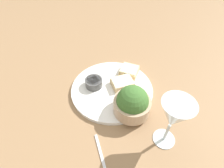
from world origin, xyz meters
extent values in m
plane|color=#93704C|center=(0.00, 0.00, 0.00)|extent=(4.00, 4.00, 0.00)
cylinder|color=white|center=(0.00, 0.00, 0.01)|extent=(0.30, 0.30, 0.01)
cylinder|color=tan|center=(-0.03, 0.11, 0.04)|extent=(0.12, 0.12, 0.05)
sphere|color=#3D6B2D|center=(-0.03, 0.11, 0.06)|extent=(0.10, 0.10, 0.10)
cylinder|color=#4C4C4C|center=(0.06, -0.03, 0.03)|extent=(0.06, 0.06, 0.03)
cylinder|color=tan|center=(0.06, -0.03, 0.04)|extent=(0.05, 0.05, 0.01)
cube|color=#D1B27F|center=(-0.04, 0.00, 0.02)|extent=(0.08, 0.06, 0.02)
cube|color=beige|center=(-0.04, 0.00, 0.04)|extent=(0.08, 0.06, 0.01)
cube|color=#D1B27F|center=(-0.09, -0.06, 0.02)|extent=(0.09, 0.09, 0.02)
cube|color=beige|center=(-0.09, -0.06, 0.04)|extent=(0.09, 0.09, 0.01)
cylinder|color=silver|center=(-0.09, 0.23, 0.00)|extent=(0.06, 0.06, 0.01)
cylinder|color=silver|center=(-0.09, 0.23, 0.04)|extent=(0.01, 0.01, 0.07)
cone|color=silver|center=(-0.09, 0.23, 0.12)|extent=(0.08, 0.08, 0.09)
cube|color=silver|center=(0.10, 0.25, 0.00)|extent=(0.01, 0.19, 0.01)
camera|label=1|loc=(0.13, 0.41, 0.48)|focal=28.00mm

